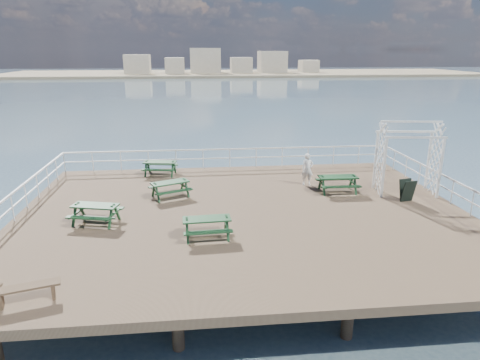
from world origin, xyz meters
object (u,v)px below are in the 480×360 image
picnic_table_a (170,186)px  flat_bench_far (27,290)px  picnic_table_d (95,210)px  picnic_table_c (338,181)px  trellis_arbor (407,162)px  picnic_table_b (160,165)px  picnic_table_e (207,223)px  person (307,169)px

picnic_table_a → flat_bench_far: size_ratio=1.21×
picnic_table_d → flat_bench_far: (-0.62, -5.25, -0.18)m
picnic_table_a → picnic_table_c: 7.61m
picnic_table_c → flat_bench_far: (-10.87, -7.90, -0.20)m
picnic_table_c → trellis_arbor: bearing=-6.5°
picnic_table_b → flat_bench_far: bearing=-92.5°
picnic_table_a → picnic_table_d: picnic_table_d is taller
picnic_table_c → trellis_arbor: size_ratio=0.54×
picnic_table_a → picnic_table_e: (1.49, -4.45, 0.01)m
picnic_table_d → picnic_table_e: picnic_table_d is taller
picnic_table_e → picnic_table_b: bearing=102.0°
picnic_table_e → person: person is taller
flat_bench_far → trellis_arbor: 15.82m
picnic_table_a → picnic_table_b: size_ratio=1.08×
trellis_arbor → picnic_table_e: bearing=-148.8°
person → picnic_table_e: bearing=-127.4°
picnic_table_c → picnic_table_e: picnic_table_c is taller
flat_bench_far → person: bearing=26.7°
picnic_table_c → flat_bench_far: picnic_table_c is taller
trellis_arbor → picnic_table_d: bearing=-162.6°
picnic_table_c → picnic_table_d: bearing=-164.4°
picnic_table_b → trellis_arbor: size_ratio=0.57×
picnic_table_b → picnic_table_a: bearing=-69.0°
picnic_table_b → picnic_table_c: (8.31, -3.70, 0.03)m
picnic_table_d → person: 9.91m
picnic_table_a → trellis_arbor: size_ratio=0.61×
flat_bench_far → picnic_table_c: bearing=19.6°
flat_bench_far → person: (9.75, 9.11, 0.42)m
picnic_table_a → trellis_arbor: (10.63, -0.50, 0.96)m
picnic_table_e → trellis_arbor: trellis_arbor is taller
picnic_table_d → trellis_arbor: 13.48m
flat_bench_far → picnic_table_d: bearing=66.9°
picnic_table_d → person: person is taller
picnic_table_a → person: (6.49, 1.12, 0.26)m
picnic_table_e → trellis_arbor: bearing=20.1°
picnic_table_d → trellis_arbor: trellis_arbor is taller
picnic_table_d → flat_bench_far: size_ratio=1.19×
picnic_table_e → trellis_arbor: 9.99m
picnic_table_a → person: size_ratio=1.31×
picnic_table_b → person: size_ratio=1.22×
picnic_table_a → picnic_table_d: 3.81m
picnic_table_c → person: bearing=133.6°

